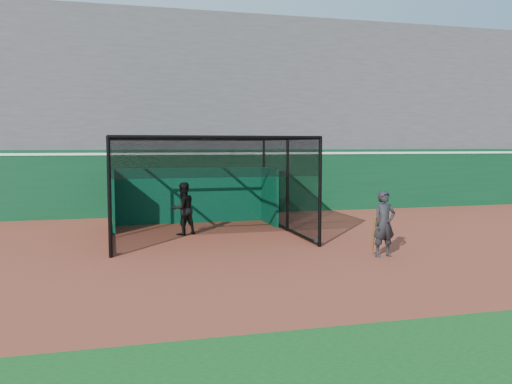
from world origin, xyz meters
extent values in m
plane|color=brown|center=(0.00, 0.00, 0.00)|extent=(120.00, 120.00, 0.00)
cube|color=#0A381C|center=(0.00, 8.50, 1.25)|extent=(50.00, 0.45, 2.50)
cube|color=white|center=(0.00, 8.50, 2.35)|extent=(50.00, 0.50, 0.08)
cube|color=#4C4C4F|center=(0.00, 12.38, 3.88)|extent=(50.00, 7.85, 7.75)
cube|color=#4C4C4F|center=(0.00, 15.80, 8.35)|extent=(50.00, 0.30, 1.20)
cube|color=#074A2F|center=(-0.67, 6.26, 0.95)|extent=(5.22, 0.10, 1.90)
cylinder|color=black|center=(-3.34, 1.17, 0.11)|extent=(0.08, 0.22, 0.22)
cylinder|color=black|center=(2.00, 1.17, 0.11)|extent=(0.08, 0.22, 0.22)
cylinder|color=black|center=(-3.34, 6.18, 0.11)|extent=(0.08, 0.22, 0.22)
cylinder|color=black|center=(2.00, 6.18, 0.11)|extent=(0.08, 0.22, 0.22)
imported|color=black|center=(-1.23, 3.83, 0.79)|extent=(0.94, 0.85, 1.57)
imported|color=black|center=(3.03, -0.60, 0.80)|extent=(0.61, 0.42, 1.59)
cylinder|color=#593819|center=(2.78, -0.55, 0.55)|extent=(0.15, 0.34, 0.89)
camera|label=1|loc=(-3.29, -12.23, 2.69)|focal=38.00mm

